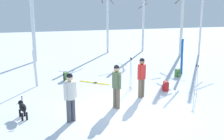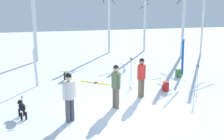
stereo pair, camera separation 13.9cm
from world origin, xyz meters
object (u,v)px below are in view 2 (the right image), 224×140
Objects in this scene: backpack_1 at (67,76)px; ski_pair_planted_1 at (183,57)px; birch_tree_3 at (109,16)px; person_2 at (141,75)px; backpack_2 at (178,73)px; water_bottle_0 at (22,99)px; birch_tree_6 at (204,7)px; dog at (22,107)px; birch_tree_2 at (33,0)px; ski_pair_lying_0 at (95,83)px; person_0 at (69,94)px; backpack_0 at (166,87)px; birch_tree_5 at (184,7)px; person_1 at (116,84)px; ski_poles_0 at (131,73)px; ski_pair_planted_0 at (35,67)px; birch_tree_4 at (145,14)px; ski_poles_1 at (197,79)px.

ski_pair_planted_1 is at bearing -3.54° from backpack_1.
person_2 is at bearing -96.55° from birch_tree_3.
ski_pair_planted_1 reaches higher than backpack_2.
backpack_1 is at bearing 52.15° from water_bottle_0.
backpack_2 is at bearing -131.04° from birch_tree_6.
dog is at bearing -113.96° from backpack_1.
birch_tree_2 reaches higher than backpack_1.
person_2 reaches higher than ski_pair_lying_0.
person_0 is 5.18m from backpack_0.
birch_tree_5 reaches higher than person_2.
person_0 and person_1 have the same top height.
person_0 is 1.00× the size of person_1.
person_0 is 3.90× the size of backpack_2.
ski_pair_planted_1 is 1.32× the size of ski_poles_0.
backpack_0 is 5.17m from backpack_1.
water_bottle_0 is (-1.73, 2.49, -0.87)m from person_0.
dog is at bearing -168.23° from person_2.
ski_pair_planted_0 is (-3.00, 3.71, -0.05)m from person_1.
birch_tree_3 is at bearing 62.73° from dog.
birch_tree_4 reaches higher than water_bottle_0.
birch_tree_3 reaches higher than backpack_2.
ski_poles_0 is at bearing -114.39° from birch_tree_4.
person_1 is at bearing -145.65° from person_2.
ski_poles_1 is 0.20× the size of birch_tree_5.
birch_tree_4 reaches higher than ski_pair_lying_0.
dog is 6.40m from backpack_0.
person_1 is 3.51m from dog.
birch_tree_6 is at bearing 41.31° from person_0.
water_bottle_0 is 0.03× the size of birch_tree_6.
birch_tree_6 is at bearing 40.77° from ski_poles_0.
person_0 is 0.91× the size of ski_pair_planted_0.
person_1 is 1.00× the size of person_2.
backpack_1 is 0.08× the size of birch_tree_4.
ski_pair_lying_0 is 3.58m from backpack_0.
backpack_0 is 10.92m from birch_tree_4.
ski_pair_planted_0 is at bearing 158.42° from backpack_0.
birch_tree_6 is (3.53, -2.75, 0.63)m from birch_tree_4.
ski_pair_planted_0 reaches higher than ski_poles_1.
ski_poles_0 is at bearing -39.91° from backpack_1.
ski_poles_0 is at bearing 148.12° from ski_poles_1.
birch_tree_6 reaches higher than dog.
ski_pair_lying_0 is 4.99m from ski_poles_1.
ski_pair_lying_0 is (1.71, 4.33, -0.97)m from person_0.
birch_tree_6 reaches higher than backpack_1.
birch_tree_5 is (11.15, 7.24, 3.54)m from water_bottle_0.
ski_pair_planted_1 is (4.96, 3.99, 0.02)m from person_1.
ski_pair_planted_0 reaches higher than ski_pair_lying_0.
dog reaches higher than backpack_2.
backpack_1 is 8.83m from birch_tree_3.
person_2 is at bearing -139.60° from ski_pair_planted_1.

